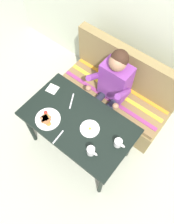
{
  "coord_description": "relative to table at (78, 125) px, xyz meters",
  "views": [
    {
      "loc": [
        0.75,
        -0.79,
        2.85
      ],
      "look_at": [
        0.0,
        0.15,
        0.72
      ],
      "focal_mm": 36.37,
      "sensor_mm": 36.0,
      "label": 1
    }
  ],
  "objects": [
    {
      "name": "ground_plane",
      "position": [
        0.0,
        0.0,
        -0.65
      ],
      "size": [
        8.0,
        8.0,
        0.0
      ],
      "primitive_type": "plane",
      "color": "#B1B59D"
    },
    {
      "name": "back_wall",
      "position": [
        0.0,
        1.27,
        0.65
      ],
      "size": [
        4.4,
        0.1,
        2.6
      ],
      "primitive_type": "cube",
      "color": "beige",
      "rests_on": "ground"
    },
    {
      "name": "table",
      "position": [
        0.0,
        0.0,
        0.0
      ],
      "size": [
        1.2,
        0.7,
        0.73
      ],
      "color": "black",
      "rests_on": "ground"
    },
    {
      "name": "couch",
      "position": [
        0.0,
        0.76,
        -0.32
      ],
      "size": [
        1.44,
        0.56,
        1.0
      ],
      "color": "olive",
      "rests_on": "ground"
    },
    {
      "name": "person",
      "position": [
        0.01,
        0.59,
        0.09
      ],
      "size": [
        0.45,
        0.61,
        1.21
      ],
      "color": "#7B368B",
      "rests_on": "ground"
    },
    {
      "name": "plate_breakfast",
      "position": [
        -0.26,
        -0.19,
        0.1
      ],
      "size": [
        0.27,
        0.27,
        0.05
      ],
      "color": "white",
      "rests_on": "table"
    },
    {
      "name": "plate_eggs",
      "position": [
        0.15,
        0.01,
        0.09
      ],
      "size": [
        0.2,
        0.2,
        0.04
      ],
      "color": "white",
      "rests_on": "table"
    },
    {
      "name": "coffee_mug",
      "position": [
        0.48,
        0.05,
        0.13
      ],
      "size": [
        0.12,
        0.08,
        0.09
      ],
      "color": "white",
      "rests_on": "table"
    },
    {
      "name": "coffee_mug_second",
      "position": [
        0.32,
        -0.19,
        0.13
      ],
      "size": [
        0.12,
        0.08,
        0.1
      ],
      "color": "white",
      "rests_on": "table"
    },
    {
      "name": "napkin",
      "position": [
        -0.49,
        0.13,
        0.09
      ],
      "size": [
        0.14,
        0.14,
        0.01
      ],
      "primitive_type": "cube",
      "rotation": [
        0.0,
        0.0,
        0.18
      ],
      "color": "silver",
      "rests_on": "table"
    },
    {
      "name": "fork",
      "position": [
        -0.04,
        -0.26,
        0.08
      ],
      "size": [
        0.03,
        0.17,
        0.0
      ],
      "primitive_type": "cube",
      "rotation": [
        0.0,
        0.0,
        0.08
      ],
      "color": "silver",
      "rests_on": "table"
    },
    {
      "name": "knife",
      "position": [
        -0.22,
        0.15,
        0.08
      ],
      "size": [
        0.11,
        0.18,
        0.0
      ],
      "primitive_type": "cube",
      "rotation": [
        0.0,
        0.0,
        0.49
      ],
      "color": "silver",
      "rests_on": "table"
    }
  ]
}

